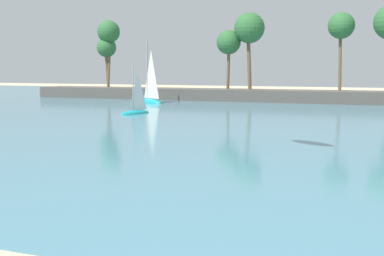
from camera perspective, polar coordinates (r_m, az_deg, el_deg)
The scene contains 4 objects.
sea at distance 60.98m, azimuth 15.18°, elevation 2.25°, with size 220.00×100.86×0.06m, color teal.
palm_headland at distance 71.02m, azimuth 18.39°, elevation 6.54°, with size 95.03×6.78×13.70m.
sailboat_near_shore at distance 52.61m, azimuth -6.81°, elevation 2.30°, with size 2.64×4.20×5.85m.
sailboat_mid_bay at distance 69.31m, azimuth -5.17°, elevation 3.77°, with size 6.48×5.30×9.45m.
Camera 1 is at (4.89, -0.58, 5.06)m, focal length 44.40 mm.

